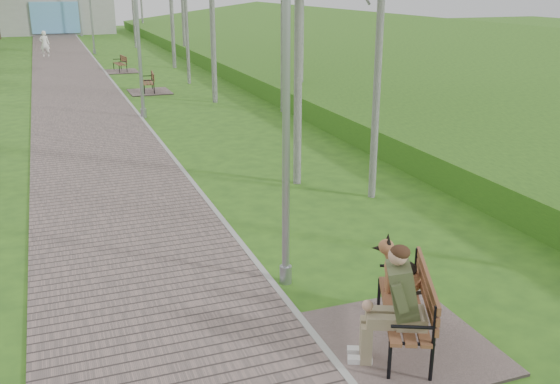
# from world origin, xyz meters

# --- Properties ---
(ground) EXTENTS (120.00, 120.00, 0.00)m
(ground) POSITION_xyz_m (0.00, 0.00, 0.00)
(ground) COLOR #2E581B
(ground) RESTS_ON ground
(walkway) EXTENTS (3.50, 67.00, 0.04)m
(walkway) POSITION_xyz_m (-1.75, 21.50, 0.02)
(walkway) COLOR #60524E
(walkway) RESTS_ON ground
(kerb) EXTENTS (0.10, 67.00, 0.05)m
(kerb) POSITION_xyz_m (0.00, 21.50, 0.03)
(kerb) COLOR #999993
(kerb) RESTS_ON ground
(embankment) EXTENTS (14.00, 70.00, 1.60)m
(embankment) POSITION_xyz_m (12.00, 20.00, 0.00)
(embankment) COLOR #4C8E22
(embankment) RESTS_ON ground
(building_north) EXTENTS (10.00, 5.20, 4.00)m
(building_north) POSITION_xyz_m (-1.50, 50.97, 1.99)
(building_north) COLOR #9E9E99
(building_north) RESTS_ON ground
(bench_main) EXTENTS (2.04, 2.26, 1.78)m
(bench_main) POSITION_xyz_m (0.92, -4.13, 0.50)
(bench_main) COLOR #60524E
(bench_main) RESTS_ON ground
(bench_second) EXTENTS (1.67, 1.86, 1.03)m
(bench_second) POSITION_xyz_m (1.11, 16.37, 0.19)
(bench_second) COLOR #60524E
(bench_second) RESTS_ON ground
(bench_third) EXTENTS (1.63, 1.81, 1.00)m
(bench_third) POSITION_xyz_m (0.78, 23.21, 0.18)
(bench_third) COLOR #60524E
(bench_third) RESTS_ON ground
(lamp_post_near) EXTENTS (0.19, 0.19, 4.85)m
(lamp_post_near) POSITION_xyz_m (0.22, -1.95, 2.27)
(lamp_post_near) COLOR #94969B
(lamp_post_near) RESTS_ON ground
(lamp_post_second) EXTENTS (0.21, 0.21, 5.32)m
(lamp_post_second) POSITION_xyz_m (0.10, 11.23, 2.49)
(lamp_post_second) COLOR #94969B
(lamp_post_second) RESTS_ON ground
(lamp_post_third) EXTENTS (0.20, 0.20, 5.08)m
(lamp_post_third) POSITION_xyz_m (0.26, 32.34, 2.37)
(lamp_post_third) COLOR #94969B
(lamp_post_third) RESTS_ON ground
(lamp_post_far) EXTENTS (0.23, 0.23, 5.89)m
(lamp_post_far) POSITION_xyz_m (0.44, 47.10, 2.75)
(lamp_post_far) COLOR #94969B
(lamp_post_far) RESTS_ON ground
(pedestrian_near) EXTENTS (0.62, 0.45, 1.59)m
(pedestrian_near) POSITION_xyz_m (-2.70, 31.56, 0.79)
(pedestrian_near) COLOR white
(pedestrian_near) RESTS_ON ground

